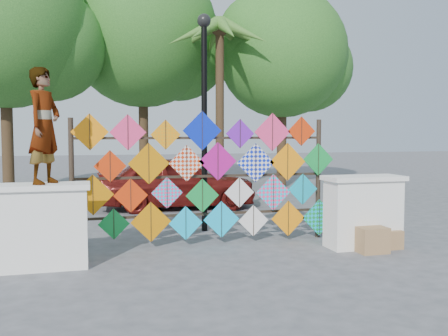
{
  "coord_description": "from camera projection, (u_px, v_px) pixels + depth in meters",
  "views": [
    {
      "loc": [
        -2.0,
        -8.06,
        2.04
      ],
      "look_at": [
        0.34,
        0.6,
        1.41
      ],
      "focal_mm": 40.0,
      "sensor_mm": 36.0,
      "label": 1
    }
  ],
  "objects": [
    {
      "name": "lamppost",
      "position": [
        204.0,
        101.0,
        10.24
      ],
      "size": [
        0.28,
        0.28,
        4.46
      ],
      "color": "black",
      "rests_on": "ground"
    },
    {
      "name": "cardboard_box_far",
      "position": [
        389.0,
        239.0,
        8.83
      ],
      "size": [
        0.39,
        0.36,
        0.33
      ],
      "primitive_type": "cube",
      "color": "#9B794B",
      "rests_on": "ground"
    },
    {
      "name": "palm_tree",
      "position": [
        220.0,
        44.0,
        16.36
      ],
      "size": [
        3.62,
        3.62,
        5.83
      ],
      "color": "#4D3521",
      "rests_on": "ground"
    },
    {
      "name": "ground",
      "position": [
        214.0,
        254.0,
        8.43
      ],
      "size": [
        80.0,
        80.0,
        0.0
      ],
      "primitive_type": "plane",
      "color": "gray",
      "rests_on": "ground"
    },
    {
      "name": "vendor_woman",
      "position": [
        44.0,
        126.0,
        7.39
      ],
      "size": [
        0.68,
        0.75,
        1.73
      ],
      "primitive_type": "imported",
      "rotation": [
        0.0,
        0.0,
        1.04
      ],
      "color": "#99999E",
      "rests_on": "parapet_left"
    },
    {
      "name": "tree_east",
      "position": [
        284.0,
        54.0,
        18.58
      ],
      "size": [
        5.4,
        4.8,
        7.42
      ],
      "color": "#4D3521",
      "rests_on": "ground"
    },
    {
      "name": "parapet_left",
      "position": [
        43.0,
        226.0,
        7.48
      ],
      "size": [
        1.4,
        0.65,
        1.28
      ],
      "color": "white",
      "rests_on": "ground"
    },
    {
      "name": "tree_mid",
      "position": [
        145.0,
        33.0,
        18.67
      ],
      "size": [
        6.3,
        5.6,
        8.61
      ],
      "color": "#4D3521",
      "rests_on": "ground"
    },
    {
      "name": "sedan",
      "position": [
        177.0,
        182.0,
        13.48
      ],
      "size": [
        4.32,
        1.92,
        1.44
      ],
      "primitive_type": "imported",
      "rotation": [
        0.0,
        0.0,
        1.52
      ],
      "color": "maroon",
      "rests_on": "ground"
    },
    {
      "name": "tree_west",
      "position": [
        8.0,
        26.0,
        15.6
      ],
      "size": [
        5.85,
        5.2,
        8.01
      ],
      "color": "#4D3521",
      "rests_on": "ground"
    },
    {
      "name": "cardboard_box_near",
      "position": [
        371.0,
        239.0,
        8.53
      ],
      "size": [
        0.5,
        0.44,
        0.44
      ],
      "primitive_type": "cube",
      "color": "#9B794B",
      "rests_on": "ground"
    },
    {
      "name": "parapet_right",
      "position": [
        363.0,
        211.0,
        8.89
      ],
      "size": [
        1.4,
        0.65,
        1.28
      ],
      "color": "white",
      "rests_on": "ground"
    },
    {
      "name": "kite_rack",
      "position": [
        210.0,
        178.0,
        9.07
      ],
      "size": [
        4.94,
        0.24,
        2.44
      ],
      "color": "#2D2219",
      "rests_on": "ground"
    }
  ]
}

